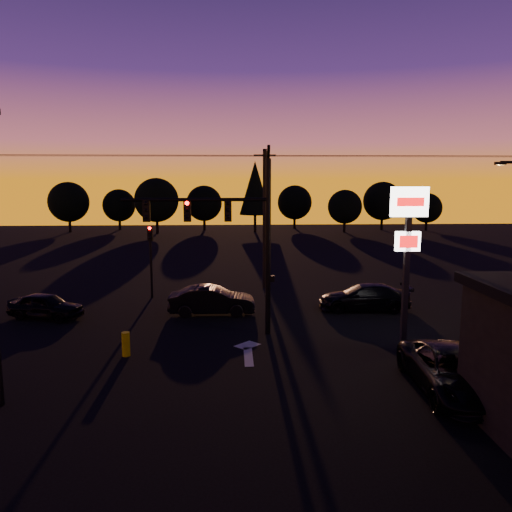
{
  "coord_description": "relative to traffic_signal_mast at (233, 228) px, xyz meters",
  "views": [
    {
      "loc": [
        -0.13,
        -18.27,
        7.1
      ],
      "look_at": [
        1.0,
        5.0,
        3.5
      ],
      "focal_mm": 35.0,
      "sensor_mm": 36.0,
      "label": 1
    }
  ],
  "objects": [
    {
      "name": "ground",
      "position": [
        0.1,
        -3.99,
        -4.94
      ],
      "size": [
        120.0,
        120.0,
        0.0
      ],
      "primitive_type": "plane",
      "color": "black",
      "rests_on": "ground"
    },
    {
      "name": "lane_arrow",
      "position": [
        0.6,
        -2.33,
        -4.93
      ],
      "size": [
        1.2,
        3.1,
        0.01
      ],
      "color": "beige",
      "rests_on": "ground"
    },
    {
      "name": "traffic_signal_mast",
      "position": [
        0.0,
        0.0,
        0.0
      ],
      "size": [
        6.79,
        0.52,
        8.58
      ],
      "color": "black",
      "rests_on": "ground"
    },
    {
      "name": "secondary_signal",
      "position": [
        -4.9,
        7.49,
        -2.07
      ],
      "size": [
        0.3,
        0.31,
        4.35
      ],
      "color": "black",
      "rests_on": "ground"
    },
    {
      "name": "pylon_sign",
      "position": [
        7.1,
        -2.49,
        -0.02
      ],
      "size": [
        1.5,
        0.28,
        6.8
      ],
      "color": "black",
      "rests_on": "ground"
    },
    {
      "name": "utility_pole_1",
      "position": [
        2.1,
        10.01,
        -0.34
      ],
      "size": [
        1.4,
        0.26,
        9.0
      ],
      "color": "black",
      "rests_on": "ground"
    },
    {
      "name": "power_wires",
      "position": [
        2.1,
        10.01,
        3.63
      ],
      "size": [
        36.0,
        1.22,
        0.07
      ],
      "color": "black",
      "rests_on": "ground"
    },
    {
      "name": "bollard",
      "position": [
        -4.35,
        -2.64,
        -4.44
      ],
      "size": [
        0.33,
        0.33,
        0.99
      ],
      "primitive_type": "cylinder",
      "color": "#D2D100",
      "rests_on": "ground"
    },
    {
      "name": "tree_0",
      "position": [
        -21.9,
        46.01,
        -0.88
      ],
      "size": [
        5.36,
        5.36,
        6.74
      ],
      "color": "black",
      "rests_on": "ground"
    },
    {
      "name": "tree_1",
      "position": [
        -15.9,
        49.01,
        -1.5
      ],
      "size": [
        4.54,
        4.54,
        5.71
      ],
      "color": "black",
      "rests_on": "ground"
    },
    {
      "name": "tree_2",
      "position": [
        -9.9,
        44.01,
        -0.57
      ],
      "size": [
        5.77,
        5.78,
        7.26
      ],
      "color": "black",
      "rests_on": "ground"
    },
    {
      "name": "tree_3",
      "position": [
        -3.9,
        48.01,
        -1.19
      ],
      "size": [
        4.95,
        4.95,
        6.22
      ],
      "color": "black",
      "rests_on": "ground"
    },
    {
      "name": "tree_4",
      "position": [
        3.1,
        45.01,
        0.99
      ],
      "size": [
        4.18,
        4.18,
        9.5
      ],
      "color": "black",
      "rests_on": "ground"
    },
    {
      "name": "tree_5",
      "position": [
        9.1,
        50.01,
        -1.19
      ],
      "size": [
        4.95,
        4.95,
        6.22
      ],
      "color": "black",
      "rests_on": "ground"
    },
    {
      "name": "tree_6",
      "position": [
        15.1,
        44.01,
        -1.5
      ],
      "size": [
        4.54,
        4.54,
        5.71
      ],
      "color": "black",
      "rests_on": "ground"
    },
    {
      "name": "tree_7",
      "position": [
        21.1,
        47.01,
        -0.88
      ],
      "size": [
        5.36,
        5.36,
        6.74
      ],
      "color": "black",
      "rests_on": "ground"
    },
    {
      "name": "tree_8",
      "position": [
        27.1,
        46.01,
        -1.82
      ],
      "size": [
        4.12,
        4.12,
        5.19
      ],
      "color": "black",
      "rests_on": "ground"
    },
    {
      "name": "car_left",
      "position": [
        -9.63,
        3.16,
        -4.28
      ],
      "size": [
        4.15,
        2.58,
        1.32
      ],
      "primitive_type": "imported",
      "rotation": [
        0.0,
        0.0,
        1.28
      ],
      "color": "black",
      "rests_on": "ground"
    },
    {
      "name": "car_mid",
      "position": [
        -1.12,
        3.56,
        -4.19
      ],
      "size": [
        4.53,
        1.59,
        1.49
      ],
      "primitive_type": "imported",
      "rotation": [
        0.0,
        0.0,
        1.57
      ],
      "color": "black",
      "rests_on": "ground"
    },
    {
      "name": "car_right",
      "position": [
        7.17,
        4.0,
        -4.22
      ],
      "size": [
        5.08,
        2.39,
        1.43
      ],
      "primitive_type": "imported",
      "rotation": [
        0.0,
        0.0,
        -1.65
      ],
      "color": "black",
      "rests_on": "ground"
    },
    {
      "name": "suv_parked",
      "position": [
        7.33,
        -6.73,
        -4.2
      ],
      "size": [
        2.62,
        5.4,
        1.48
      ],
      "primitive_type": "imported",
      "rotation": [
        0.0,
        0.0,
        -0.03
      ],
      "color": "black",
      "rests_on": "ground"
    }
  ]
}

